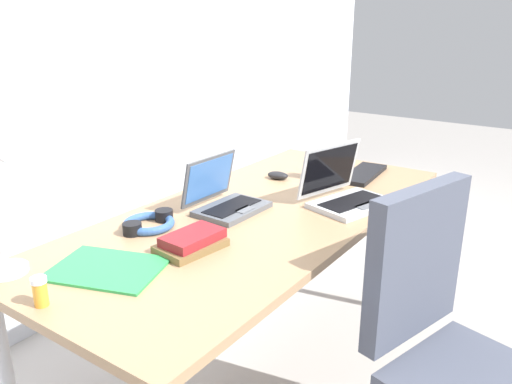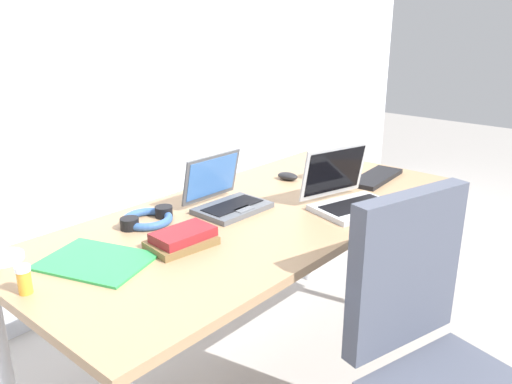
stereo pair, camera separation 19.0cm
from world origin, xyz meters
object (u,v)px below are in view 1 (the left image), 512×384
pill_bottle (40,291)px  coffee_mug (313,168)px  external_keyboard (363,174)px  cell_phone (331,161)px  office_chair (454,382)px  computer_mouse (278,175)px  laptop_by_keyboard (345,193)px  paper_folder_center (107,269)px  headphones (149,223)px  laptop_mid_desk (225,199)px  book_stack (192,242)px  desk_lamp (3,211)px

pill_bottle → coffee_mug: coffee_mug is taller
external_keyboard → cell_phone: 0.26m
coffee_mug → office_chair: office_chair is taller
computer_mouse → pill_bottle: pill_bottle is taller
laptop_by_keyboard → cell_phone: (0.51, 0.32, -0.04)m
pill_bottle → office_chair: bearing=-48.4°
paper_folder_center → office_chair: office_chair is taller
paper_folder_center → headphones: bearing=24.6°
headphones → coffee_mug: 0.86m
pill_bottle → paper_folder_center: pill_bottle is taller
computer_mouse → headphones: bearing=165.3°
laptop_mid_desk → paper_folder_center: 0.58m
laptop_mid_desk → coffee_mug: (0.55, -0.07, 0.00)m
pill_bottle → book_stack: size_ratio=0.35×
desk_lamp → book_stack: (0.42, -0.30, -0.17)m
book_stack → coffee_mug: bearing=4.0°
external_keyboard → office_chair: (-0.75, -0.65, -0.35)m
laptop_by_keyboard → paper_folder_center: (-0.90, 0.32, -0.04)m
computer_mouse → office_chair: (-0.48, -0.94, -0.36)m
desk_lamp → computer_mouse: desk_lamp is taller
laptop_by_keyboard → paper_folder_center: laptop_by_keyboard is taller
laptop_by_keyboard → book_stack: size_ratio=1.62×
cell_phone → pill_bottle: bearing=141.3°
book_stack → headphones: bearing=78.8°
laptop_mid_desk → external_keyboard: (0.70, -0.25, -0.03)m
laptop_by_keyboard → headphones: 0.75m
laptop_by_keyboard → headphones: bearing=143.2°
pill_bottle → paper_folder_center: bearing=4.6°
computer_mouse → book_stack: size_ratio=0.43×
desk_lamp → external_keyboard: size_ratio=1.21×
paper_folder_center → desk_lamp: bearing=133.0°
external_keyboard → cell_phone: (0.13, 0.23, -0.01)m
laptop_mid_desk → cell_phone: 0.83m
paper_folder_center → pill_bottle: bearing=-175.4°
computer_mouse → book_stack: bearing=-176.7°
computer_mouse → cell_phone: bearing=-19.6°
desk_lamp → pill_bottle: bearing=-102.8°
book_stack → office_chair: size_ratio=0.23×
external_keyboard → paper_folder_center: 1.30m
external_keyboard → coffee_mug: coffee_mug is taller
desk_lamp → book_stack: size_ratio=1.79×
desk_lamp → external_keyboard: bearing=-15.9°
coffee_mug → office_chair: (-0.59, -0.83, -0.39)m
laptop_by_keyboard → book_stack: 0.69m
external_keyboard → computer_mouse: size_ratio=3.44×
computer_mouse → paper_folder_center: (-1.02, -0.07, -0.01)m
book_stack → coffee_mug: size_ratio=1.97×
computer_mouse → book_stack: (-0.77, -0.18, 0.01)m
computer_mouse → external_keyboard: bearing=-58.0°
external_keyboard → book_stack: size_ratio=1.48×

